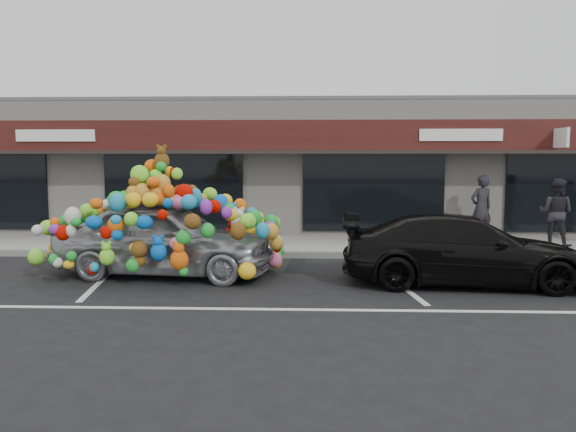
{
  "coord_description": "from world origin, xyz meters",
  "views": [
    {
      "loc": [
        1.09,
        -11.33,
        2.51
      ],
      "look_at": [
        0.61,
        1.4,
        1.17
      ],
      "focal_mm": 35.0,
      "sensor_mm": 36.0,
      "label": 1
    }
  ],
  "objects_px": {
    "toy_car": "(165,230)",
    "pedestrian_a": "(481,208)",
    "black_sedan": "(463,250)",
    "pedestrian_b": "(556,212)"
  },
  "relations": [
    {
      "from": "toy_car",
      "to": "pedestrian_b",
      "type": "relative_size",
      "value": 2.84
    },
    {
      "from": "black_sedan",
      "to": "pedestrian_a",
      "type": "distance_m",
      "value": 5.28
    },
    {
      "from": "toy_car",
      "to": "pedestrian_a",
      "type": "height_order",
      "value": "toy_car"
    },
    {
      "from": "toy_car",
      "to": "pedestrian_a",
      "type": "distance_m",
      "value": 9.03
    },
    {
      "from": "black_sedan",
      "to": "pedestrian_b",
      "type": "height_order",
      "value": "pedestrian_b"
    },
    {
      "from": "black_sedan",
      "to": "pedestrian_a",
      "type": "relative_size",
      "value": 2.56
    },
    {
      "from": "pedestrian_a",
      "to": "black_sedan",
      "type": "bearing_deg",
      "value": 50.62
    },
    {
      "from": "toy_car",
      "to": "black_sedan",
      "type": "xyz_separation_m",
      "value": [
        6.1,
        -0.61,
        -0.28
      ]
    },
    {
      "from": "pedestrian_a",
      "to": "toy_car",
      "type": "bearing_deg",
      "value": 9.53
    },
    {
      "from": "toy_car",
      "to": "pedestrian_b",
      "type": "xyz_separation_m",
      "value": [
        9.58,
        3.35,
        0.08
      ]
    }
  ]
}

